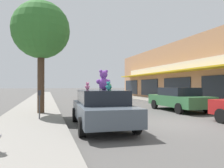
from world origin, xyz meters
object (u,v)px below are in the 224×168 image
at_px(plush_art_car, 101,107).
at_px(parked_car_far_center, 179,99).
at_px(teddy_bear_white, 100,87).
at_px(parking_meter, 39,101).
at_px(street_tree, 41,31).
at_px(teddy_bear_teal, 108,86).
at_px(teddy_bear_pink, 87,86).
at_px(teddy_bear_green, 110,87).
at_px(teddy_bear_giant, 104,80).
at_px(teddy_bear_blue, 105,86).

height_order(plush_art_car, parked_car_far_center, parked_car_far_center).
bearing_deg(teddy_bear_white, parking_meter, -73.82).
distance_m(parked_car_far_center, street_tree, 9.29).
relative_size(teddy_bear_teal, teddy_bear_pink, 1.05).
height_order(teddy_bear_teal, teddy_bear_pink, teddy_bear_teal).
bearing_deg(parked_car_far_center, teddy_bear_green, -149.49).
bearing_deg(parking_meter, teddy_bear_giant, -35.45).
bearing_deg(teddy_bear_white, plush_art_car, 21.96).
relative_size(teddy_bear_blue, teddy_bear_white, 1.26).
distance_m(teddy_bear_teal, teddy_bear_white, 1.41).
relative_size(plush_art_car, teddy_bear_pink, 15.14).
bearing_deg(plush_art_car, teddy_bear_teal, -62.87).
bearing_deg(teddy_bear_green, street_tree, 12.93).
bearing_deg(teddy_bear_teal, teddy_bear_white, -65.49).
distance_m(teddy_bear_green, parked_car_far_center, 6.49).
distance_m(teddy_bear_white, parked_car_far_center, 6.65).
height_order(teddy_bear_giant, teddy_bear_pink, teddy_bear_giant).
bearing_deg(teddy_bear_white, teddy_bear_giant, 26.87).
bearing_deg(street_tree, parked_car_far_center, -0.87).
height_order(teddy_bear_giant, parking_meter, teddy_bear_giant).
bearing_deg(plush_art_car, parking_meter, 146.02).
bearing_deg(street_tree, teddy_bear_blue, -53.56).
bearing_deg(street_tree, teddy_bear_white, -50.21).
xyz_separation_m(teddy_bear_giant, parking_meter, (-2.45, 1.75, -0.87)).
height_order(plush_art_car, teddy_bear_white, teddy_bear_white).
height_order(teddy_bear_green, parking_meter, teddy_bear_green).
bearing_deg(parking_meter, teddy_bear_blue, -25.64).
distance_m(teddy_bear_green, teddy_bear_white, 0.50).
bearing_deg(teddy_bear_white, teddy_bear_teal, 31.89).
bearing_deg(street_tree, parking_meter, -90.01).
relative_size(teddy_bear_teal, parking_meter, 0.26).
bearing_deg(parked_car_far_center, teddy_bear_white, -153.63).
height_order(teddy_bear_giant, teddy_bear_white, teddy_bear_giant).
distance_m(teddy_bear_blue, parking_meter, 3.00).
relative_size(street_tree, parking_meter, 4.76).
distance_m(teddy_bear_pink, parking_meter, 2.35).
height_order(teddy_bear_teal, teddy_bear_green, teddy_bear_teal).
bearing_deg(teddy_bear_green, teddy_bear_pink, 69.78).
distance_m(teddy_bear_giant, parking_meter, 3.13).
distance_m(teddy_bear_pink, parked_car_far_center, 7.44).
xyz_separation_m(plush_art_car, parking_meter, (-2.36, 1.76, 0.19)).
xyz_separation_m(teddy_bear_blue, street_tree, (-2.65, 3.59, 3.01)).
bearing_deg(teddy_bear_blue, teddy_bear_giant, 127.70).
height_order(teddy_bear_teal, parking_meter, teddy_bear_teal).
bearing_deg(teddy_bear_white, street_tree, -107.72).
distance_m(teddy_bear_green, parking_meter, 3.17).
relative_size(teddy_bear_green, teddy_bear_blue, 0.78).
bearing_deg(teddy_bear_white, parked_car_far_center, 148.86).
bearing_deg(teddy_bear_giant, teddy_bear_blue, -116.32).
relative_size(teddy_bear_giant, parking_meter, 0.63).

